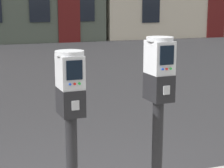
# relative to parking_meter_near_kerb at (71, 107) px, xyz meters

# --- Properties ---
(parking_meter_near_kerb) EXTENTS (0.23, 0.26, 1.37)m
(parking_meter_near_kerb) POSITION_rel_parking_meter_near_kerb_xyz_m (0.00, 0.00, 0.00)
(parking_meter_near_kerb) COLOR black
(parking_meter_near_kerb) RESTS_ON sidewalk_slab
(parking_meter_twin_adjacent) EXTENTS (0.23, 0.26, 1.45)m
(parking_meter_twin_adjacent) POSITION_rel_parking_meter_near_kerb_xyz_m (0.73, 0.00, 0.06)
(parking_meter_twin_adjacent) COLOR black
(parking_meter_twin_adjacent) RESTS_ON sidewalk_slab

